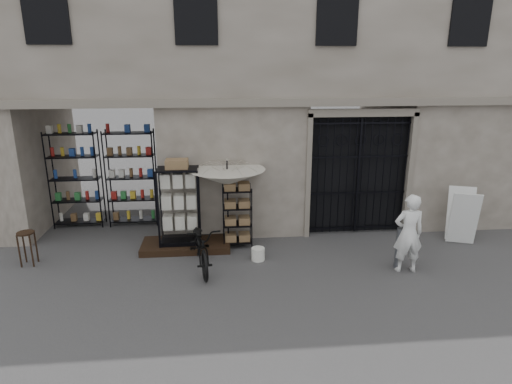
{
  "coord_description": "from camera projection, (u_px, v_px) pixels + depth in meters",
  "views": [
    {
      "loc": [
        -1.65,
        -7.63,
        4.02
      ],
      "look_at": [
        -0.8,
        1.4,
        1.35
      ],
      "focal_mm": 30.0,
      "sensor_mm": 36.0,
      "label": 1
    }
  ],
  "objects": [
    {
      "name": "wire_rack",
      "position": [
        237.0,
        217.0,
        9.78
      ],
      "size": [
        0.76,
        0.66,
        1.44
      ],
      "rotation": [
        0.0,
        0.0,
        0.39
      ],
      "color": "black",
      "rests_on": "ground"
    },
    {
      "name": "shopkeeper",
      "position": [
        404.0,
        271.0,
        8.76
      ],
      "size": [
        0.66,
        1.65,
        0.39
      ],
      "primitive_type": "imported",
      "rotation": [
        0.0,
        0.0,
        3.1
      ],
      "color": "white",
      "rests_on": "ground"
    },
    {
      "name": "shop_shelving",
      "position": [
        104.0,
        179.0,
        10.97
      ],
      "size": [
        2.7,
        0.5,
        2.5
      ],
      "primitive_type": "cube",
      "color": "black",
      "rests_on": "ground"
    },
    {
      "name": "bicycle",
      "position": [
        202.0,
        267.0,
        8.93
      ],
      "size": [
        0.8,
        1.07,
        1.87
      ],
      "primitive_type": "imported",
      "rotation": [
        0.0,
        0.0,
        0.16
      ],
      "color": "black",
      "rests_on": "ground"
    },
    {
      "name": "market_umbrella",
      "position": [
        227.0,
        173.0,
        9.49
      ],
      "size": [
        1.64,
        1.67,
        2.43
      ],
      "rotation": [
        0.0,
        0.0,
        -0.11
      ],
      "color": "black",
      "rests_on": "ground"
    },
    {
      "name": "ground",
      "position": [
        302.0,
        275.0,
        8.57
      ],
      "size": [
        80.0,
        80.0,
        0.0
      ],
      "primitive_type": "plane",
      "color": "black",
      "rests_on": "ground"
    },
    {
      "name": "easel_sign",
      "position": [
        462.0,
        216.0,
        9.99
      ],
      "size": [
        0.8,
        0.86,
        1.27
      ],
      "rotation": [
        0.0,
        0.0,
        -0.34
      ],
      "color": "silver",
      "rests_on": "ground"
    },
    {
      "name": "shop_recess",
      "position": [
        100.0,
        174.0,
        10.42
      ],
      "size": [
        3.0,
        1.7,
        3.0
      ],
      "primitive_type": "cube",
      "color": "black",
      "rests_on": "ground"
    },
    {
      "name": "step_platform",
      "position": [
        186.0,
        245.0,
        9.82
      ],
      "size": [
        2.0,
        0.9,
        0.15
      ],
      "primitive_type": "cube",
      "color": "black",
      "rests_on": "ground"
    },
    {
      "name": "white_bucket",
      "position": [
        258.0,
        254.0,
        9.21
      ],
      "size": [
        0.32,
        0.32,
        0.28
      ],
      "primitive_type": "cylinder",
      "rotation": [
        0.0,
        0.0,
        -0.13
      ],
      "color": "silver",
      "rests_on": "ground"
    },
    {
      "name": "steel_bollard",
      "position": [
        399.0,
        248.0,
        8.78
      ],
      "size": [
        0.2,
        0.2,
        0.87
      ],
      "primitive_type": "cylinder",
      "rotation": [
        0.0,
        0.0,
        -0.27
      ],
      "color": "slate",
      "rests_on": "ground"
    },
    {
      "name": "wooden_stool",
      "position": [
        28.0,
        248.0,
        8.93
      ],
      "size": [
        0.41,
        0.41,
        0.73
      ],
      "rotation": [
        0.0,
        0.0,
        0.23
      ],
      "color": "black",
      "rests_on": "ground"
    },
    {
      "name": "display_cabinet",
      "position": [
        179.0,
        210.0,
        9.56
      ],
      "size": [
        0.98,
        0.74,
        1.89
      ],
      "rotation": [
        0.0,
        0.0,
        0.26
      ],
      "color": "black",
      "rests_on": "step_platform"
    },
    {
      "name": "iron_gate",
      "position": [
        356.0,
        173.0,
        10.48
      ],
      "size": [
        2.5,
        0.21,
        3.0
      ],
      "color": "black",
      "rests_on": "ground"
    },
    {
      "name": "main_building",
      "position": [
        277.0,
        47.0,
        11.12
      ],
      "size": [
        14.0,
        4.0,
        9.0
      ],
      "primitive_type": "cube",
      "color": "gray",
      "rests_on": "ground"
    }
  ]
}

